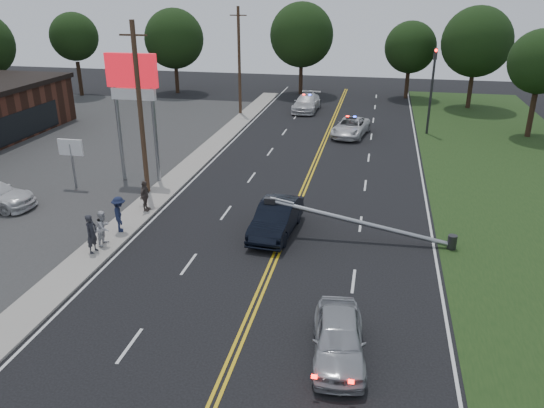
% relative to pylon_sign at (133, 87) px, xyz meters
% --- Properties ---
extents(ground, '(120.00, 120.00, 0.00)m').
position_rel_pylon_sign_xyz_m(ground, '(10.50, -14.00, -6.00)').
color(ground, black).
rests_on(ground, ground).
extents(sidewalk, '(1.80, 70.00, 0.12)m').
position_rel_pylon_sign_xyz_m(sidewalk, '(2.10, -4.00, -5.94)').
color(sidewalk, gray).
rests_on(sidewalk, ground).
extents(centerline_yellow, '(0.36, 80.00, 0.00)m').
position_rel_pylon_sign_xyz_m(centerline_yellow, '(10.50, -4.00, -5.99)').
color(centerline_yellow, gold).
rests_on(centerline_yellow, ground).
extents(pylon_sign, '(3.20, 0.35, 8.00)m').
position_rel_pylon_sign_xyz_m(pylon_sign, '(0.00, 0.00, 0.00)').
color(pylon_sign, gray).
rests_on(pylon_sign, ground).
extents(small_sign, '(1.60, 0.14, 3.10)m').
position_rel_pylon_sign_xyz_m(small_sign, '(-3.50, -2.00, -3.66)').
color(small_sign, gray).
rests_on(small_sign, ground).
extents(traffic_signal, '(0.28, 0.41, 7.05)m').
position_rel_pylon_sign_xyz_m(traffic_signal, '(18.80, 16.00, -1.79)').
color(traffic_signal, '#2D2D30').
rests_on(traffic_signal, ground).
extents(fallen_streetlight, '(9.36, 0.44, 1.91)m').
position_rel_pylon_sign_xyz_m(fallen_streetlight, '(14.69, -6.00, -5.08)').
color(fallen_streetlight, '#2D2D30').
rests_on(fallen_streetlight, ground).
extents(utility_pole_mid, '(1.60, 0.28, 10.00)m').
position_rel_pylon_sign_xyz_m(utility_pole_mid, '(1.30, -2.00, -0.91)').
color(utility_pole_mid, '#382619').
rests_on(utility_pole_mid, ground).
extents(utility_pole_far, '(1.60, 0.28, 10.00)m').
position_rel_pylon_sign_xyz_m(utility_pole_far, '(1.30, 20.00, -0.91)').
color(utility_pole_far, '#382619').
rests_on(utility_pole_far, ground).
extents(tree_4, '(5.24, 5.24, 9.12)m').
position_rel_pylon_sign_xyz_m(tree_4, '(-19.16, 25.77, 0.48)').
color(tree_4, black).
rests_on(tree_4, ground).
extents(tree_5, '(6.71, 6.71, 9.50)m').
position_rel_pylon_sign_xyz_m(tree_5, '(-8.90, 29.55, 0.14)').
color(tree_5, black).
rests_on(tree_5, ground).
extents(tree_6, '(7.12, 7.12, 10.18)m').
position_rel_pylon_sign_xyz_m(tree_6, '(5.48, 31.65, 0.62)').
color(tree_6, black).
rests_on(tree_6, ground).
extents(tree_7, '(5.56, 5.56, 8.31)m').
position_rel_pylon_sign_xyz_m(tree_7, '(17.47, 31.74, -0.48)').
color(tree_7, black).
rests_on(tree_7, ground).
extents(tree_8, '(6.88, 6.88, 10.02)m').
position_rel_pylon_sign_xyz_m(tree_8, '(23.63, 27.67, 0.57)').
color(tree_8, black).
rests_on(tree_8, ground).
extents(tree_9, '(5.09, 5.09, 8.67)m').
position_rel_pylon_sign_xyz_m(tree_9, '(27.01, 16.74, 0.11)').
color(tree_9, black).
rests_on(tree_9, ground).
extents(crashed_sedan, '(2.10, 5.11, 1.65)m').
position_rel_pylon_sign_xyz_m(crashed_sedan, '(10.04, -5.99, -5.17)').
color(crashed_sedan, black).
rests_on(crashed_sedan, ground).
extents(waiting_sedan, '(2.18, 4.48, 1.47)m').
position_rel_pylon_sign_xyz_m(waiting_sedan, '(13.98, -15.10, -5.26)').
color(waiting_sedan, '#A9ABB1').
rests_on(waiting_sedan, ground).
extents(emergency_a, '(3.31, 5.61, 1.47)m').
position_rel_pylon_sign_xyz_m(emergency_a, '(12.44, 13.98, -5.26)').
color(emergency_a, silver).
rests_on(emergency_a, ground).
extents(emergency_b, '(2.51, 5.72, 1.63)m').
position_rel_pylon_sign_xyz_m(emergency_b, '(7.46, 22.75, -5.18)').
color(emergency_b, silver).
rests_on(emergency_b, ground).
extents(bystander_a, '(0.51, 0.72, 1.87)m').
position_rel_pylon_sign_xyz_m(bystander_a, '(2.12, -9.95, -4.94)').
color(bystander_a, '#25252C').
rests_on(bystander_a, sidewalk).
extents(bystander_b, '(0.68, 0.86, 1.72)m').
position_rel_pylon_sign_xyz_m(bystander_b, '(2.25, -9.09, -5.02)').
color(bystander_b, silver).
rests_on(bystander_b, sidewalk).
extents(bystander_c, '(1.18, 1.38, 1.85)m').
position_rel_pylon_sign_xyz_m(bystander_c, '(2.32, -7.57, -4.95)').
color(bystander_c, '#171F3B').
rests_on(bystander_c, sidewalk).
extents(bystander_d, '(0.43, 1.02, 1.74)m').
position_rel_pylon_sign_xyz_m(bystander_d, '(2.44, -4.80, -5.01)').
color(bystander_d, '#514641').
rests_on(bystander_d, sidewalk).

